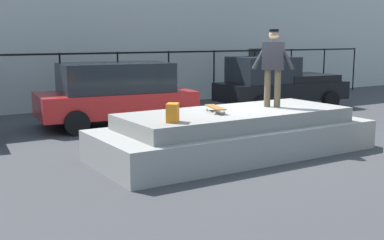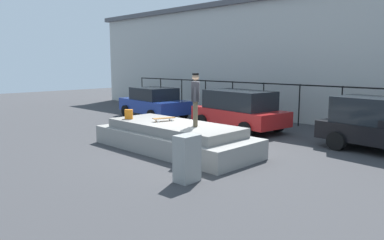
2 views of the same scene
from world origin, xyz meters
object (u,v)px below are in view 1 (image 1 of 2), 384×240
object	(u,v)px
car_red_hatchback_mid	(116,93)
car_black_pickup_far	(277,83)
backpack	(173,113)
skateboarder	(273,62)
skateboard	(215,108)

from	to	relation	value
car_red_hatchback_mid	car_black_pickup_far	xyz separation A→B (m)	(6.05, 0.05, -0.03)
backpack	car_red_hatchback_mid	size ratio (longest dim) A/B	0.08
car_red_hatchback_mid	car_black_pickup_far	distance (m)	6.05
skateboarder	car_black_pickup_far	world-z (taller)	skateboarder
backpack	car_black_pickup_far	xyz separation A→B (m)	(7.15, 5.17, -0.21)
skateboarder	car_black_pickup_far	bearing A→B (deg)	47.06
backpack	car_red_hatchback_mid	world-z (taller)	car_red_hatchback_mid
skateboard	car_red_hatchback_mid	bearing A→B (deg)	92.76
car_red_hatchback_mid	car_black_pickup_far	world-z (taller)	car_black_pickup_far
skateboarder	skateboard	xyz separation A→B (m)	(-1.53, -0.00, -0.88)
skateboarder	backpack	world-z (taller)	skateboarder
skateboard	car_red_hatchback_mid	world-z (taller)	car_red_hatchback_mid
car_red_hatchback_mid	skateboard	bearing A→B (deg)	-87.24
skateboard	car_red_hatchback_mid	xyz separation A→B (m)	(-0.22, 4.58, -0.11)
skateboard	backpack	xyz separation A→B (m)	(-1.32, -0.55, 0.07)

